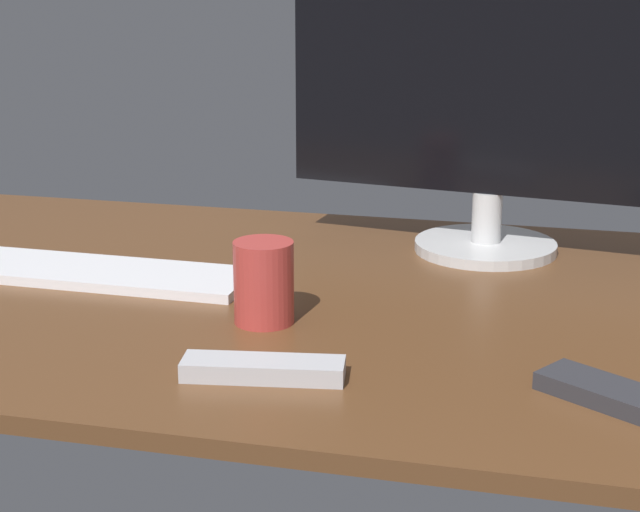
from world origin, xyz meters
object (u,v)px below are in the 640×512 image
(monitor, at_px, (492,104))
(tv_remote, at_px, (263,369))
(media_remote, at_px, (634,401))
(keyboard, at_px, (90,271))
(coffee_mug, at_px, (264,282))

(monitor, height_order, tv_remote, monitor)
(monitor, distance_m, tv_remote, 0.60)
(media_remote, bearing_deg, keyboard, -168.80)
(keyboard, xyz_separation_m, media_remote, (0.70, -0.27, 0.00))
(monitor, height_order, keyboard, monitor)
(tv_remote, bearing_deg, coffee_mug, 97.74)
(monitor, distance_m, coffee_mug, 0.46)
(keyboard, relative_size, media_remote, 2.36)
(keyboard, height_order, media_remote, media_remote)
(tv_remote, bearing_deg, monitor, 62.51)
(keyboard, relative_size, coffee_mug, 4.52)
(keyboard, xyz_separation_m, tv_remote, (0.33, -0.28, 0.00))
(tv_remote, xyz_separation_m, coffee_mug, (-0.05, 0.16, 0.04))
(coffee_mug, bearing_deg, tv_remote, -73.40)
(media_remote, relative_size, coffee_mug, 1.91)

